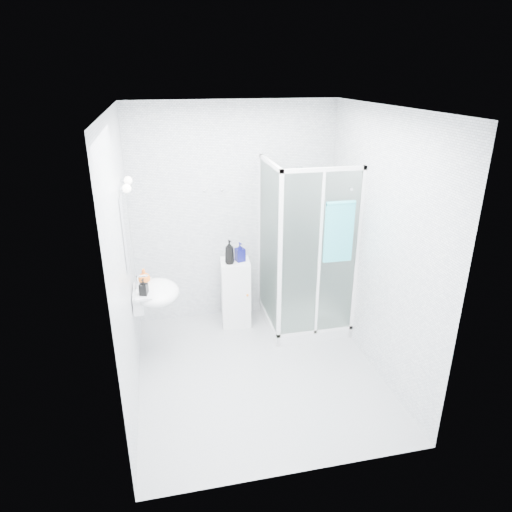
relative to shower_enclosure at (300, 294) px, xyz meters
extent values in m
cube|color=silver|center=(-0.67, -0.77, 0.85)|extent=(2.40, 2.60, 2.60)
cube|color=#A8ABAD|center=(-0.67, -0.77, -0.44)|extent=(2.40, 2.60, 0.01)
cube|color=white|center=(-0.67, -0.77, 2.15)|extent=(2.40, 2.60, 0.01)
cube|color=white|center=(0.08, 0.08, -0.39)|extent=(0.90, 0.90, 0.12)
cube|color=white|center=(-0.35, 0.08, 1.53)|extent=(0.04, 0.90, 0.04)
cube|color=white|center=(0.08, -0.35, 1.53)|extent=(0.90, 0.04, 0.04)
cube|color=white|center=(-0.35, -0.35, 0.55)|extent=(0.04, 0.04, 2.00)
cube|color=white|center=(-0.36, 0.08, 0.59)|extent=(0.02, 0.82, 1.84)
cube|color=white|center=(0.08, -0.36, 0.59)|extent=(0.82, 0.02, 1.84)
cube|color=white|center=(0.08, -0.35, 0.59)|extent=(0.03, 0.04, 1.84)
cylinder|color=silver|center=(0.08, 0.47, 0.90)|extent=(0.02, 0.02, 1.00)
cylinder|color=silver|center=(0.08, 0.44, 1.37)|extent=(0.09, 0.05, 0.09)
cylinder|color=silver|center=(0.13, 0.50, 0.60)|extent=(0.12, 0.04, 0.12)
cylinder|color=silver|center=(0.36, -0.39, 1.33)|extent=(0.03, 0.05, 0.03)
cube|color=white|center=(-1.81, -0.32, 0.30)|extent=(0.10, 0.40, 0.18)
ellipsoid|color=white|center=(-1.63, -0.32, 0.35)|extent=(0.46, 0.56, 0.20)
cube|color=white|center=(-1.75, -0.32, 0.40)|extent=(0.16, 0.50, 0.02)
cylinder|color=silver|center=(-1.81, -0.32, 0.48)|extent=(0.04, 0.04, 0.16)
cylinder|color=silver|center=(-1.76, -0.32, 0.55)|extent=(0.12, 0.02, 0.02)
cube|color=white|center=(-1.85, -0.32, 1.05)|extent=(0.02, 0.60, 0.70)
cylinder|color=silver|center=(-1.84, -0.48, 1.47)|extent=(0.05, 0.04, 0.04)
sphere|color=white|center=(-1.80, -0.48, 1.47)|extent=(0.08, 0.08, 0.08)
cylinder|color=silver|center=(-1.84, -0.16, 1.47)|extent=(0.05, 0.04, 0.04)
sphere|color=white|center=(-1.80, -0.16, 1.47)|extent=(0.08, 0.08, 0.08)
cylinder|color=silver|center=(-1.02, 0.50, 1.17)|extent=(0.02, 0.04, 0.02)
sphere|color=silver|center=(-1.02, 0.48, 1.17)|extent=(0.03, 0.03, 0.03)
cylinder|color=silver|center=(-0.82, 0.50, 1.17)|extent=(0.02, 0.04, 0.02)
sphere|color=silver|center=(-0.82, 0.48, 1.17)|extent=(0.03, 0.03, 0.03)
cube|color=white|center=(-0.72, 0.28, -0.04)|extent=(0.37, 0.37, 0.82)
cube|color=white|center=(-0.72, 0.11, -0.04)|extent=(0.30, 0.04, 0.70)
sphere|color=orange|center=(-0.61, 0.10, 0.00)|extent=(0.03, 0.03, 0.03)
cube|color=#34B7C6|center=(0.26, -0.40, 0.88)|extent=(0.31, 0.04, 0.63)
cylinder|color=#34B7C6|center=(0.26, -0.40, 1.20)|extent=(0.31, 0.05, 0.05)
imported|color=black|center=(-0.79, 0.22, 0.51)|extent=(0.13, 0.13, 0.28)
imported|color=#0E1059|center=(-0.66, 0.27, 0.48)|extent=(0.13, 0.13, 0.23)
imported|color=orange|center=(-1.74, -0.21, 0.49)|extent=(0.16, 0.16, 0.16)
imported|color=black|center=(-1.74, -0.47, 0.50)|extent=(0.10, 0.10, 0.17)
camera|label=1|loc=(-1.53, -4.56, 2.44)|focal=32.00mm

